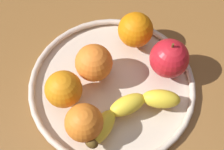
{
  "coord_description": "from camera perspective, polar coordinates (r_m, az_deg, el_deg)",
  "views": [
    {
      "loc": [
        6.46,
        29.68,
        56.86
      ],
      "look_at": [
        0.0,
        0.0,
        4.8
      ],
      "focal_mm": 51.86,
      "sensor_mm": 36.0,
      "label": 1
    }
  ],
  "objects": [
    {
      "name": "fruit_bowl",
      "position": [
        0.64,
        0.0,
        -1.76
      ],
      "size": [
        32.72,
        32.72,
        1.8
      ],
      "color": "beige",
      "rests_on": "ground_plane"
    },
    {
      "name": "orange_front_right",
      "position": [
        0.66,
        4.16,
        7.94
      ],
      "size": [
        7.17,
        7.17,
        7.17
      ],
      "primitive_type": "sphere",
      "color": "orange",
      "rests_on": "fruit_bowl"
    },
    {
      "name": "orange_center",
      "position": [
        0.56,
        -4.97,
        -8.36
      ],
      "size": [
        6.75,
        6.75,
        6.75
      ],
      "primitive_type": "sphere",
      "color": "orange",
      "rests_on": "fruit_bowl"
    },
    {
      "name": "apple",
      "position": [
        0.62,
        10.05,
        2.91
      ],
      "size": [
        7.56,
        7.56,
        8.36
      ],
      "color": "red",
      "rests_on": "fruit_bowl"
    },
    {
      "name": "orange_back_left",
      "position": [
        0.59,
        -8.53,
        -2.5
      ],
      "size": [
        6.88,
        6.88,
        6.88
      ],
      "primitive_type": "sphere",
      "color": "orange",
      "rests_on": "fruit_bowl"
    },
    {
      "name": "ground_plane",
      "position": [
        0.66,
        0.0,
        -2.97
      ],
      "size": [
        141.69,
        141.69,
        4.0
      ],
      "primitive_type": "cube",
      "color": "brown"
    },
    {
      "name": "banana",
      "position": [
        0.58,
        3.0,
        -6.42
      ],
      "size": [
        19.39,
        9.67,
        3.49
      ],
      "rotation": [
        0.0,
        0.0,
        0.26
      ],
      "color": "yellow",
      "rests_on": "fruit_bowl"
    },
    {
      "name": "orange_back_right",
      "position": [
        0.61,
        -3.22,
        2.17
      ],
      "size": [
        7.2,
        7.2,
        7.2
      ],
      "primitive_type": "sphere",
      "color": "orange",
      "rests_on": "fruit_bowl"
    }
  ]
}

